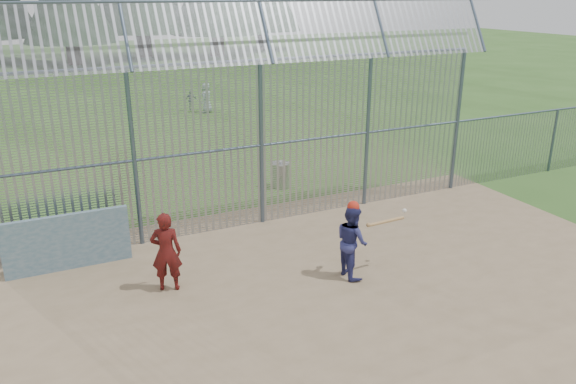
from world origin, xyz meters
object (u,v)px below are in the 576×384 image
onlooker (166,252)px  trash_can (280,175)px  dugout_wall (67,242)px  batter (352,241)px

onlooker → trash_can: onlooker is taller
dugout_wall → trash_can: bearing=25.0°
onlooker → dugout_wall: bearing=-27.3°
dugout_wall → onlooker: bearing=-46.3°
batter → onlooker: 3.64m
batter → onlooker: bearing=75.7°
batter → trash_can: size_ratio=1.84×
dugout_wall → trash_can: (6.12, 2.85, -0.24)m
dugout_wall → onlooker: (1.65, -1.72, 0.20)m
trash_can → dugout_wall: bearing=-155.0°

